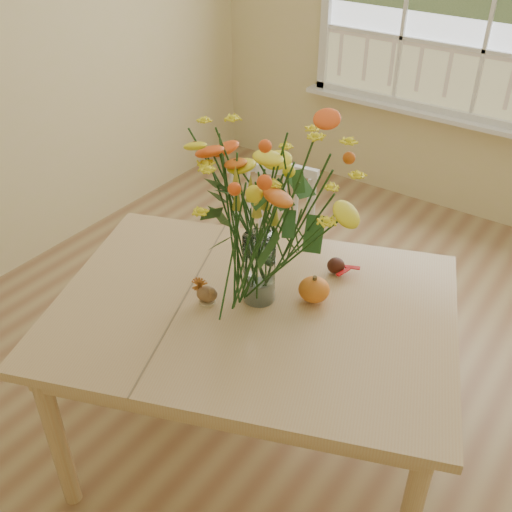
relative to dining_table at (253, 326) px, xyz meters
The scene contains 8 objects.
floor 0.77m from the dining_table, 92.55° to the left, with size 4.00×4.50×0.01m, color #976C49.
wall_back 2.63m from the dining_table, 90.30° to the left, with size 4.00×0.02×2.70m, color beige.
dining_table is the anchor object (origin of this frame).
windsor_chair 0.78m from the dining_table, 119.33° to the left, with size 0.57×0.56×0.94m.
flower_vase 0.51m from the dining_table, 102.38° to the left, with size 0.57×0.57×0.68m.
pumpkin 0.27m from the dining_table, 45.38° to the left, with size 0.12×0.12×0.09m, color orange.
turkey_figurine 0.22m from the dining_table, 153.84° to the right, with size 0.10×0.08×0.10m.
dark_gourd 0.41m from the dining_table, 68.34° to the left, with size 0.13×0.13×0.06m.
Camera 1 is at (1.01, -1.71, 2.21)m, focal length 42.00 mm.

